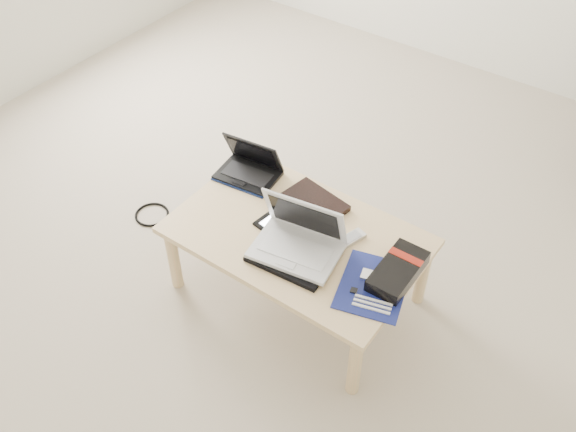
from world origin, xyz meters
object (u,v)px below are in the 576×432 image
Objects in this scene: white_laptop at (299,239)px; gpu_box at (398,271)px; coffee_table at (297,241)px; netbook at (249,168)px.

white_laptop is 1.35× the size of gpu_box.
coffee_table is 0.47m from netbook.
netbook is 1.05× the size of gpu_box.
netbook is 0.92m from gpu_box.
white_laptop is at bearing -164.40° from gpu_box.
netbook is 0.56m from white_laptop.
netbook is 0.78× the size of white_laptop.
coffee_table is 3.49× the size of netbook.
white_laptop is (0.06, -0.08, 0.12)m from coffee_table.
coffee_table is at bearing -175.50° from gpu_box.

